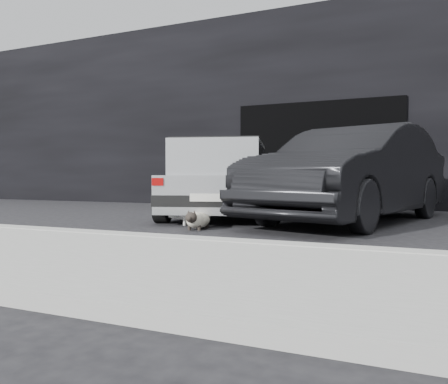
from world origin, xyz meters
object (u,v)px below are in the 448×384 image
at_px(cat_white, 197,214).
at_px(second_car, 353,174).
at_px(silver_hatchback, 223,176).
at_px(cat_siamese, 197,220).

bearing_deg(cat_white, second_car, 109.36).
distance_m(silver_hatchback, cat_siamese, 2.17).
relative_size(second_car, cat_white, 6.58).
xyz_separation_m(cat_siamese, cat_white, (-0.25, 0.49, 0.04)).
height_order(second_car, cat_white, second_car).
relative_size(silver_hatchback, second_car, 0.85).
bearing_deg(cat_white, silver_hatchback, 173.79).
height_order(silver_hatchback, cat_siamese, silver_hatchback).
xyz_separation_m(silver_hatchback, cat_siamese, (0.46, -2.02, -0.64)).
relative_size(second_car, cat_siamese, 5.61).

